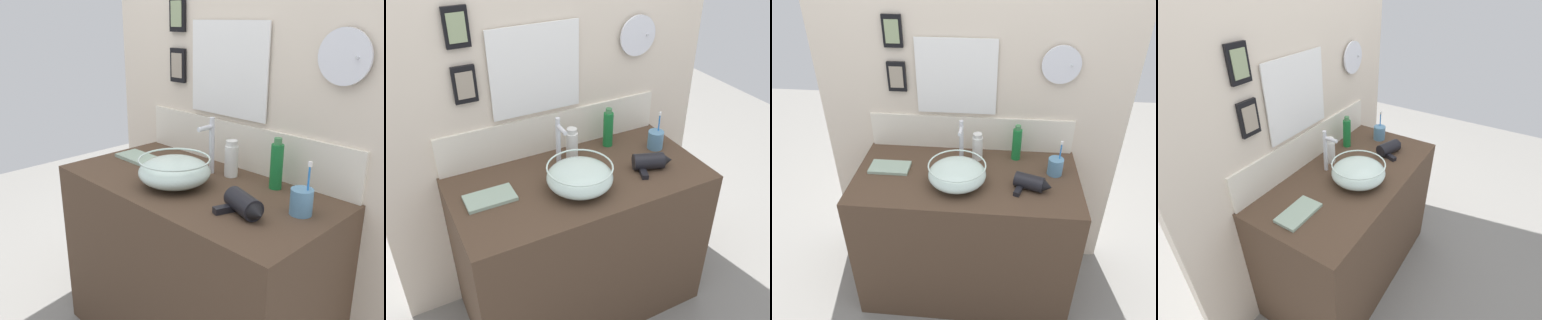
{
  "view_description": "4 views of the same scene",
  "coord_description": "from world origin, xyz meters",
  "views": [
    {
      "loc": [
        1.18,
        -1.15,
        1.48
      ],
      "look_at": [
        -0.01,
        0.0,
        0.92
      ],
      "focal_mm": 40.0,
      "sensor_mm": 36.0,
      "label": 1
    },
    {
      "loc": [
        -0.75,
        -1.44,
        1.95
      ],
      "look_at": [
        -0.01,
        0.0,
        0.92
      ],
      "focal_mm": 40.0,
      "sensor_mm": 36.0,
      "label": 2
    },
    {
      "loc": [
        0.14,
        -1.61,
        1.97
      ],
      "look_at": [
        -0.01,
        0.0,
        0.92
      ],
      "focal_mm": 35.0,
      "sensor_mm": 36.0,
      "label": 3
    },
    {
      "loc": [
        -1.2,
        -0.75,
        1.8
      ],
      "look_at": [
        -0.01,
        0.0,
        0.92
      ],
      "focal_mm": 28.0,
      "sensor_mm": 36.0,
      "label": 4
    }
  ],
  "objects": [
    {
      "name": "ground_plane",
      "position": [
        0.0,
        0.0,
        0.0
      ],
      "size": [
        6.0,
        6.0,
        0.0
      ],
      "primitive_type": "plane",
      "color": "gray"
    },
    {
      "name": "faucet",
      "position": [
        -0.04,
        0.14,
        0.96
      ],
      "size": [
        0.02,
        0.09,
        0.25
      ],
      "color": "silver",
      "rests_on": "vanity_counter"
    },
    {
      "name": "hand_towel",
      "position": [
        -0.42,
        0.03,
        0.83
      ],
      "size": [
        0.22,
        0.12,
        0.02
      ],
      "primitive_type": "cube",
      "color": "#99B29E",
      "rests_on": "vanity_counter"
    },
    {
      "name": "vanity_counter",
      "position": [
        0.0,
        0.0,
        0.41
      ],
      "size": [
        1.19,
        0.59,
        0.82
      ],
      "primitive_type": "cube",
      "color": "#4C3828",
      "rests_on": "ground"
    },
    {
      "name": "hair_drier",
      "position": [
        0.34,
        -0.08,
        0.86
      ],
      "size": [
        0.2,
        0.14,
        0.08
      ],
      "color": "black",
      "rests_on": "vanity_counter"
    },
    {
      "name": "lotion_bottle",
      "position": [
        0.05,
        0.18,
        0.9
      ],
      "size": [
        0.06,
        0.06,
        0.16
      ],
      "color": "white",
      "rests_on": "vanity_counter"
    },
    {
      "name": "glass_bowl_sink",
      "position": [
        -0.04,
        -0.07,
        0.89
      ],
      "size": [
        0.29,
        0.29,
        0.12
      ],
      "color": "silver",
      "rests_on": "vanity_counter"
    },
    {
      "name": "back_panel",
      "position": [
        -0.0,
        0.33,
        1.18
      ],
      "size": [
        1.73,
        0.09,
        2.36
      ],
      "color": "beige",
      "rests_on": "ground"
    },
    {
      "name": "toothbrush_cup",
      "position": [
        0.47,
        0.06,
        0.87
      ],
      "size": [
        0.08,
        0.08,
        0.2
      ],
      "color": "#598CB2",
      "rests_on": "vanity_counter"
    },
    {
      "name": "soap_dispenser",
      "position": [
        0.26,
        0.2,
        0.92
      ],
      "size": [
        0.05,
        0.05,
        0.21
      ],
      "color": "#197233",
      "rests_on": "vanity_counter"
    }
  ]
}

